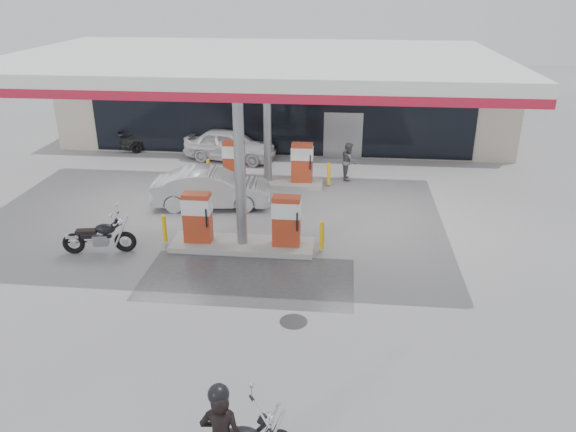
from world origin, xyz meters
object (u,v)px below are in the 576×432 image
(parked_car_left, at_px, (156,138))
(pump_island_far, at_px, (268,168))
(sedan_white, at_px, (230,145))
(hatchback_silver, at_px, (212,188))
(pump_island_near, at_px, (242,227))
(attendant, at_px, (349,161))
(parked_motorcycle, at_px, (100,237))
(parked_car_right, at_px, (435,139))

(parked_car_left, bearing_deg, pump_island_far, -151.66)
(sedan_white, relative_size, hatchback_silver, 0.99)
(pump_island_near, bearing_deg, attendant, 64.83)
(parked_motorcycle, relative_size, parked_car_right, 0.59)
(pump_island_near, distance_m, hatchback_silver, 3.78)
(pump_island_far, height_order, parked_car_right, pump_island_far)
(pump_island_near, relative_size, hatchback_silver, 1.19)
(parked_car_left, height_order, parked_car_right, parked_car_left)
(parked_car_right, bearing_deg, parked_car_left, 90.15)
(pump_island_far, distance_m, parked_car_right, 9.65)
(sedan_white, relative_size, parked_car_left, 1.18)
(pump_island_near, bearing_deg, parked_car_left, 120.31)
(pump_island_far, relative_size, hatchback_silver, 1.19)
(hatchback_silver, height_order, parked_car_right, hatchback_silver)
(hatchback_silver, bearing_deg, parked_car_right, -53.62)
(pump_island_near, bearing_deg, parked_motorcycle, -169.61)
(sedan_white, bearing_deg, pump_island_near, -155.76)
(attendant, bearing_deg, pump_island_near, 150.81)
(parked_car_left, bearing_deg, attendant, -136.01)
(parked_motorcycle, bearing_deg, parked_car_left, 89.10)
(attendant, distance_m, parked_car_right, 6.57)
(attendant, bearing_deg, sedan_white, 64.21)
(pump_island_far, height_order, hatchback_silver, pump_island_far)
(hatchback_silver, bearing_deg, pump_island_near, -159.23)
(parked_motorcycle, bearing_deg, sedan_white, 67.47)
(pump_island_far, xyz_separation_m, parked_motorcycle, (-4.29, -6.79, -0.20))
(parked_motorcycle, bearing_deg, parked_car_right, 36.37)
(parked_car_right, bearing_deg, pump_island_near, 143.07)
(parked_car_right, bearing_deg, pump_island_far, 123.72)
(pump_island_far, distance_m, attendant, 3.44)
(sedan_white, distance_m, attendant, 5.93)
(pump_island_near, relative_size, parked_car_right, 1.36)
(parked_car_right, bearing_deg, hatchback_silver, 128.20)
(parked_motorcycle, distance_m, hatchback_silver, 4.87)
(hatchback_silver, relative_size, parked_car_left, 1.19)
(attendant, distance_m, hatchback_silver, 6.21)
(pump_island_near, height_order, hatchback_silver, pump_island_near)
(pump_island_near, xyz_separation_m, hatchback_silver, (-1.74, 3.36, 0.00))
(sedan_white, bearing_deg, hatchback_silver, -164.59)
(pump_island_near, distance_m, attendant, 7.73)
(hatchback_silver, height_order, parked_car_left, hatchback_silver)
(pump_island_far, xyz_separation_m, attendant, (3.29, 1.00, 0.08))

